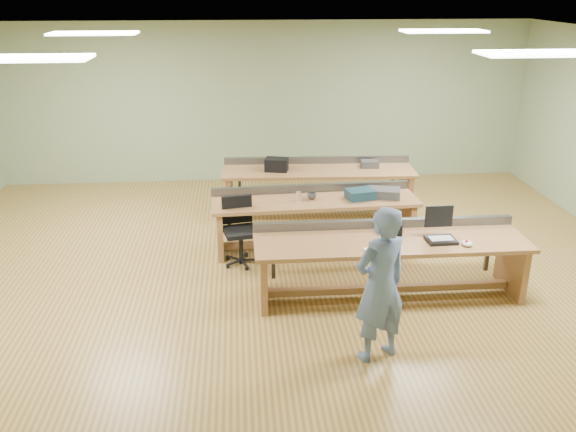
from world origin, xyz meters
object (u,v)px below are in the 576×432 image
at_px(person, 380,285).
at_px(camera_bag, 393,229).
at_px(task_chair, 240,240).
at_px(workbench_mid, 314,211).
at_px(mug, 312,196).
at_px(workbench_back, 318,180).
at_px(parts_bin_grey, 384,193).
at_px(drinks_can, 299,196).
at_px(laptop_base, 441,240).
at_px(workbench_front, 389,253).
at_px(parts_bin_teal, 360,194).

relative_size(person, camera_bag, 7.05).
bearing_deg(task_chair, person, -71.26).
relative_size(workbench_mid, camera_bag, 12.63).
bearing_deg(camera_bag, mug, 140.20).
xyz_separation_m(workbench_mid, task_chair, (-1.08, -0.44, -0.22)).
xyz_separation_m(workbench_back, parts_bin_grey, (0.75, -1.48, 0.25)).
bearing_deg(drinks_can, task_chair, -155.76).
bearing_deg(laptop_base, workbench_back, 106.95).
height_order(camera_bag, parts_bin_grey, camera_bag).
relative_size(workbench_front, parts_bin_teal, 8.70).
bearing_deg(camera_bag, workbench_back, 120.07).
xyz_separation_m(mug, drinks_can, (-0.19, -0.04, 0.01)).
relative_size(workbench_front, workbench_mid, 1.11).
height_order(workbench_back, person, person).
xyz_separation_m(workbench_front, laptop_base, (0.58, -0.13, 0.20)).
height_order(task_chair, drinks_can, task_chair).
height_order(laptop_base, parts_bin_grey, parts_bin_grey).
distance_m(workbench_mid, laptop_base, 2.12).
bearing_deg(mug, drinks_can, -168.88).
height_order(laptop_base, camera_bag, camera_bag).
xyz_separation_m(camera_bag, drinks_can, (-1.02, 1.36, -0.02)).
xyz_separation_m(laptop_base, mug, (-1.35, 1.63, 0.03)).
height_order(workbench_front, task_chair, task_chair).
distance_m(workbench_back, task_chair, 2.33).
bearing_deg(task_chair, workbench_mid, 11.25).
relative_size(person, parts_bin_grey, 3.66).
height_order(workbench_mid, laptop_base, workbench_mid).
xyz_separation_m(workbench_mid, mug, (-0.04, -0.03, 0.24)).
bearing_deg(parts_bin_teal, parts_bin_grey, 6.09).
distance_m(workbench_mid, task_chair, 1.18).
bearing_deg(task_chair, parts_bin_grey, 0.53).
bearing_deg(laptop_base, drinks_can, 132.32).
distance_m(workbench_front, camera_bag, 0.29).
height_order(person, mug, person).
bearing_deg(workbench_mid, workbench_front, -67.06).
bearing_deg(workbench_front, drinks_can, 123.50).
distance_m(workbench_back, person, 4.31).
bearing_deg(camera_bag, parts_bin_teal, 115.14).
height_order(workbench_front, parts_bin_teal, parts_bin_teal).
height_order(parts_bin_grey, mug, parts_bin_grey).
bearing_deg(camera_bag, task_chair, 171.81).
bearing_deg(workbench_back, parts_bin_teal, -72.75).
height_order(workbench_front, workbench_back, same).
bearing_deg(person, workbench_front, -132.20).
height_order(workbench_mid, person, person).
bearing_deg(parts_bin_teal, task_chair, -167.27).
bearing_deg(person, parts_bin_teal, -121.25).
bearing_deg(laptop_base, person, -132.22).
bearing_deg(camera_bag, laptop_base, -4.36).
bearing_deg(camera_bag, person, -89.05).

